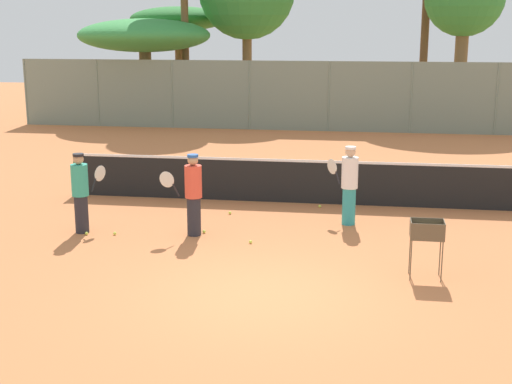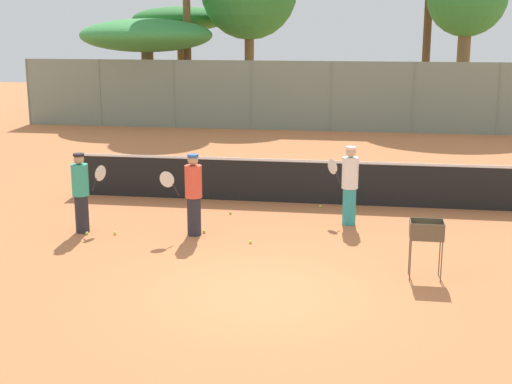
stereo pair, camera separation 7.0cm
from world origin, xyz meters
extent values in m
plane|color=#C67242|center=(0.00, 0.00, 0.00)|extent=(80.00, 80.00, 0.00)
cylinder|color=#26592D|center=(-5.69, 6.09, 0.54)|extent=(0.10, 0.10, 1.07)
cube|color=black|center=(0.00, 6.09, 0.51)|extent=(11.38, 0.01, 1.01)
cube|color=white|center=(0.00, 6.09, 1.04)|extent=(11.38, 0.02, 0.06)
cylinder|color=gray|center=(-13.03, 18.28, 1.41)|extent=(0.08, 0.08, 2.82)
cylinder|color=gray|center=(-9.78, 18.28, 1.41)|extent=(0.08, 0.08, 2.82)
cylinder|color=gray|center=(-6.52, 18.28, 1.41)|extent=(0.08, 0.08, 2.82)
cylinder|color=gray|center=(-3.26, 18.28, 1.41)|extent=(0.08, 0.08, 2.82)
cylinder|color=gray|center=(0.00, 18.28, 1.41)|extent=(0.08, 0.08, 2.82)
cylinder|color=gray|center=(3.26, 18.28, 1.41)|extent=(0.08, 0.08, 2.82)
cylinder|color=gray|center=(6.52, 18.28, 1.41)|extent=(0.08, 0.08, 2.82)
cube|color=gray|center=(0.00, 18.28, 1.41)|extent=(26.07, 0.01, 2.82)
cylinder|color=brown|center=(-6.53, 20.66, 3.21)|extent=(0.33, 0.33, 6.41)
cylinder|color=brown|center=(-7.73, 24.12, 1.96)|extent=(0.43, 0.43, 3.93)
ellipsoid|color=#28722D|center=(-7.73, 24.12, 4.52)|extent=(4.71, 4.71, 1.18)
cylinder|color=brown|center=(4.00, 23.07, 3.23)|extent=(0.36, 0.36, 6.46)
cylinder|color=brown|center=(5.40, 21.03, 2.20)|extent=(0.54, 0.54, 4.40)
cylinder|color=brown|center=(-8.20, 20.05, 1.53)|extent=(0.53, 0.53, 3.06)
ellipsoid|color=#388E42|center=(-8.20, 20.05, 3.78)|extent=(5.77, 5.77, 1.44)
cylinder|color=brown|center=(-4.03, 22.36, 2.22)|extent=(0.43, 0.43, 4.43)
cylinder|color=#26262D|center=(-4.23, 2.88, 0.39)|extent=(0.28, 0.28, 0.79)
cylinder|color=teal|center=(-4.23, 2.88, 1.12)|extent=(0.34, 0.34, 0.66)
sphere|color=tan|center=(-4.23, 2.88, 1.55)|extent=(0.21, 0.21, 0.21)
cylinder|color=black|center=(-4.23, 2.88, 1.64)|extent=(0.22, 0.22, 0.05)
cylinder|color=black|center=(-4.05, 3.18, 0.95)|extent=(0.10, 0.14, 0.27)
ellipsoid|color=silver|center=(-3.96, 3.34, 1.17)|extent=(0.23, 0.36, 0.43)
cylinder|color=teal|center=(1.24, 4.37, 0.40)|extent=(0.29, 0.29, 0.81)
cylinder|color=white|center=(1.24, 4.37, 1.14)|extent=(0.35, 0.35, 0.67)
sphere|color=#DBB28C|center=(1.24, 4.37, 1.59)|extent=(0.22, 0.22, 0.22)
cylinder|color=white|center=(1.24, 4.37, 1.68)|extent=(0.23, 0.23, 0.05)
cylinder|color=black|center=(0.97, 4.60, 0.97)|extent=(0.13, 0.12, 0.27)
ellipsoid|color=silver|center=(0.84, 4.72, 1.19)|extent=(0.32, 0.29, 0.43)
cylinder|color=#26262D|center=(-1.87, 3.05, 0.40)|extent=(0.28, 0.28, 0.80)
cylinder|color=#E54C38|center=(-1.87, 3.05, 1.13)|extent=(0.35, 0.35, 0.66)
sphere|color=tan|center=(-1.87, 3.05, 1.57)|extent=(0.22, 0.22, 0.22)
cylinder|color=#2659B2|center=(-1.87, 3.05, 1.66)|extent=(0.23, 0.23, 0.05)
cylinder|color=black|center=(-2.22, 2.96, 0.96)|extent=(0.15, 0.07, 0.27)
ellipsoid|color=silver|center=(-2.39, 2.92, 1.18)|extent=(0.39, 0.13, 0.43)
cylinder|color=brown|center=(2.38, 1.00, 0.35)|extent=(0.02, 0.02, 0.71)
cylinder|color=brown|center=(2.89, 1.00, 0.35)|extent=(0.02, 0.02, 0.71)
cylinder|color=brown|center=(2.38, 1.36, 0.35)|extent=(0.02, 0.02, 0.71)
cylinder|color=brown|center=(2.89, 1.36, 0.35)|extent=(0.02, 0.02, 0.71)
cube|color=brown|center=(2.63, 1.18, 0.71)|extent=(0.55, 0.40, 0.01)
cube|color=brown|center=(2.63, 0.98, 0.86)|extent=(0.55, 0.01, 0.30)
cube|color=brown|center=(2.63, 1.38, 0.86)|extent=(0.55, 0.01, 0.30)
cube|color=brown|center=(2.36, 1.18, 0.86)|extent=(0.01, 0.40, 0.30)
cube|color=brown|center=(2.91, 1.18, 0.86)|extent=(0.01, 0.40, 0.30)
sphere|color=#D1E54C|center=(2.81, 1.10, 0.75)|extent=(0.07, 0.07, 0.07)
sphere|color=#D1E54C|center=(2.49, 1.31, 0.81)|extent=(0.07, 0.07, 0.07)
sphere|color=#D1E54C|center=(2.54, 1.09, 0.75)|extent=(0.07, 0.07, 0.07)
sphere|color=#D1E54C|center=(2.76, 1.17, 0.75)|extent=(0.07, 0.07, 0.07)
sphere|color=#D1E54C|center=(2.81, 1.27, 0.81)|extent=(0.07, 0.07, 0.07)
sphere|color=#D1E54C|center=(2.56, 1.29, 0.75)|extent=(0.07, 0.07, 0.07)
sphere|color=#D1E54C|center=(2.84, 1.04, 0.75)|extent=(0.07, 0.07, 0.07)
sphere|color=#D1E54C|center=(2.75, 1.32, 0.75)|extent=(0.07, 0.07, 0.07)
sphere|color=#D1E54C|center=(2.54, 1.26, 0.81)|extent=(0.07, 0.07, 0.07)
sphere|color=#D1E54C|center=(-1.99, 3.81, 0.03)|extent=(0.07, 0.07, 0.07)
sphere|color=#D1E54C|center=(-3.50, 2.80, 0.03)|extent=(0.07, 0.07, 0.07)
sphere|color=#D1E54C|center=(-0.63, 2.65, 0.03)|extent=(0.07, 0.07, 0.07)
sphere|color=#D1E54C|center=(0.52, 5.72, 0.03)|extent=(0.07, 0.07, 0.07)
sphere|color=#D1E54C|center=(-4.07, 2.71, 0.03)|extent=(0.07, 0.07, 0.07)
sphere|color=#D1E54C|center=(-1.46, 4.79, 0.03)|extent=(0.07, 0.07, 0.07)
sphere|color=#D1E54C|center=(-1.71, 3.22, 0.03)|extent=(0.07, 0.07, 0.07)
camera|label=1|loc=(1.57, -10.67, 4.22)|focal=50.00mm
camera|label=2|loc=(1.63, -10.66, 4.22)|focal=50.00mm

